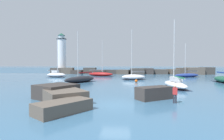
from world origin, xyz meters
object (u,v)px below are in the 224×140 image
sailboat_moored_2 (133,77)px  mooring_buoy_orange_near (136,81)px  sailboat_moored_1 (80,79)px  person_on_rocks (175,93)px  lighthouse (62,56)px  sailboat_moored_3 (224,79)px  sailboat_moored_4 (187,75)px  sailboat_moored_5 (56,74)px  sailboat_moored_6 (175,84)px  sailboat_moored_0 (100,74)px

sailboat_moored_2 → mooring_buoy_orange_near: (0.32, -5.78, -0.36)m
sailboat_moored_1 → person_on_rocks: 21.17m
lighthouse → sailboat_moored_3: 52.10m
lighthouse → sailboat_moored_4: (40.44, -15.44, -6.06)m
sailboat_moored_2 → sailboat_moored_4: size_ratio=1.23×
mooring_buoy_orange_near → sailboat_moored_5: bearing=150.2°
sailboat_moored_3 → sailboat_moored_6: (-11.20, -8.44, -0.02)m
sailboat_moored_6 → mooring_buoy_orange_near: size_ratio=13.07×
sailboat_moored_1 → sailboat_moored_2: 12.31m
sailboat_moored_1 → sailboat_moored_3: size_ratio=0.87×
sailboat_moored_0 → sailboat_moored_2: (9.20, -11.28, 0.04)m
sailboat_moored_4 → sailboat_moored_5: bearing=-175.3°
sailboat_moored_2 → lighthouse: bearing=136.7°
sailboat_moored_2 → sailboat_moored_5: size_ratio=1.00×
sailboat_moored_0 → person_on_rocks: (12.01, -34.74, 0.28)m
sailboat_moored_2 → sailboat_moored_1: bearing=-146.4°
sailboat_moored_3 → sailboat_moored_6: sailboat_moored_3 is taller
sailboat_moored_6 → person_on_rocks: sailboat_moored_6 is taller
sailboat_moored_2 → person_on_rocks: bearing=-83.2°
sailboat_moored_4 → mooring_buoy_orange_near: (-14.19, -14.78, -0.26)m
sailboat_moored_0 → mooring_buoy_orange_near: sailboat_moored_0 is taller
sailboat_moored_2 → sailboat_moored_6: size_ratio=1.12×
sailboat_moored_6 → person_on_rocks: 10.51m
sailboat_moored_6 → person_on_rocks: size_ratio=6.27×
sailboat_moored_3 → sailboat_moored_4: size_ratio=1.21×
person_on_rocks → sailboat_moored_3: bearing=53.2°
lighthouse → person_on_rocks: (28.74, -47.90, -5.72)m
sailboat_moored_1 → sailboat_moored_3: 27.06m
sailboat_moored_5 → mooring_buoy_orange_near: 23.88m
mooring_buoy_orange_near → sailboat_moored_1: bearing=-174.4°
person_on_rocks → sailboat_moored_1: bearing=128.1°
lighthouse → sailboat_moored_1: bearing=-63.4°
sailboat_moored_1 → sailboat_moored_2: (10.26, 6.81, 0.02)m
sailboat_moored_3 → person_on_rocks: sailboat_moored_3 is taller
sailboat_moored_3 → mooring_buoy_orange_near: (-16.42, -0.92, -0.35)m
sailboat_moored_3 → person_on_rocks: 23.23m
sailboat_moored_6 → sailboat_moored_2: bearing=112.6°
sailboat_moored_3 → sailboat_moored_4: sailboat_moored_3 is taller
sailboat_moored_3 → sailboat_moored_5: (-37.13, 10.96, 0.07)m
person_on_rocks → lighthouse: bearing=121.0°
sailboat_moored_1 → mooring_buoy_orange_near: bearing=5.6°
sailboat_moored_5 → person_on_rocks: 37.58m
sailboat_moored_4 → mooring_buoy_orange_near: 20.49m
sailboat_moored_5 → sailboat_moored_6: bearing=-36.8°
sailboat_moored_5 → sailboat_moored_3: bearing=-16.5°
sailboat_moored_0 → sailboat_moored_1: 18.12m
sailboat_moored_0 → sailboat_moored_5: size_ratio=0.93×
sailboat_moored_0 → person_on_rocks: bearing=-70.9°
sailboat_moored_4 → person_on_rocks: sailboat_moored_4 is taller
sailboat_moored_0 → sailboat_moored_4: 23.82m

